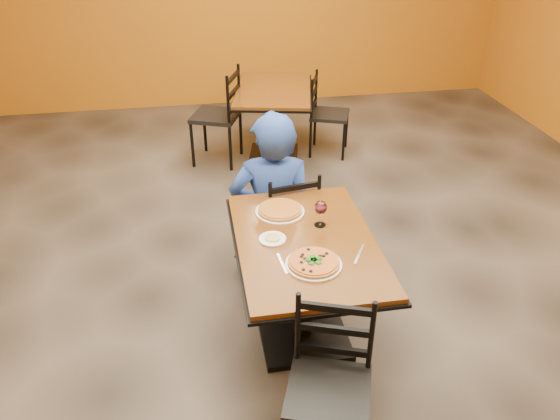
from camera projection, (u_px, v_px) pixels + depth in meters
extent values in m
cube|color=black|center=(289.00, 288.00, 4.01)|extent=(7.00, 8.00, 0.01)
cube|color=brown|center=(306.00, 242.00, 3.21)|extent=(0.80, 1.20, 0.03)
cube|color=black|center=(306.00, 246.00, 3.22)|extent=(0.83, 1.23, 0.02)
cylinder|color=black|center=(304.00, 291.00, 3.40)|extent=(0.12, 0.12, 0.66)
cube|color=black|center=(303.00, 334.00, 3.58)|extent=(0.55, 0.55, 0.04)
cube|color=brown|center=(274.00, 90.00, 5.57)|extent=(0.95, 1.24, 0.03)
cube|color=black|center=(274.00, 92.00, 5.58)|extent=(0.99, 1.27, 0.02)
cylinder|color=black|center=(274.00, 124.00, 5.75)|extent=(0.11, 0.11, 0.66)
cube|color=black|center=(274.00, 154.00, 5.93)|extent=(0.60, 0.60, 0.04)
imported|color=navy|center=(272.00, 195.00, 3.92)|extent=(0.65, 0.46, 1.26)
cylinder|color=white|center=(314.00, 264.00, 2.99)|extent=(0.31, 0.31, 0.01)
cylinder|color=maroon|center=(314.00, 262.00, 2.98)|extent=(0.28, 0.28, 0.02)
cylinder|color=white|center=(280.00, 212.00, 3.47)|extent=(0.31, 0.31, 0.01)
cylinder|color=#C48B25|center=(280.00, 209.00, 3.46)|extent=(0.28, 0.28, 0.02)
cylinder|color=white|center=(273.00, 239.00, 3.21)|extent=(0.16, 0.16, 0.01)
cylinder|color=tan|center=(273.00, 238.00, 3.20)|extent=(0.09, 0.09, 0.01)
cube|color=silver|center=(282.00, 263.00, 3.01)|extent=(0.03, 0.19, 0.00)
cube|color=silver|center=(359.00, 253.00, 3.09)|extent=(0.12, 0.19, 0.00)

